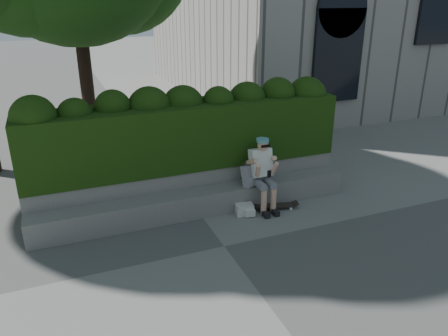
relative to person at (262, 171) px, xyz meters
name	(u,v)px	position (x,y,z in m)	size (l,w,h in m)	color
ground	(224,246)	(-1.20, -1.07, -0.75)	(80.00, 80.00, 0.00)	slate
bench_ledge	(199,203)	(-1.20, 0.18, -0.53)	(6.00, 0.45, 0.45)	gray
planter_wall	(191,186)	(-1.20, 0.66, -0.38)	(6.00, 0.50, 0.75)	gray
hedge	(186,134)	(-1.20, 0.88, 0.60)	(6.00, 1.00, 1.20)	black
person	(262,171)	(0.00, 0.00, 0.00)	(0.40, 0.76, 1.38)	slate
skateboard	(276,206)	(0.23, -0.19, -0.69)	(0.78, 0.35, 0.08)	black
backpack_plaid	(249,176)	(-0.22, 0.08, -0.10)	(0.28, 0.15, 0.41)	#ACABB0
backpack_ground	(244,209)	(-0.42, -0.17, -0.65)	(0.32, 0.22, 0.21)	beige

